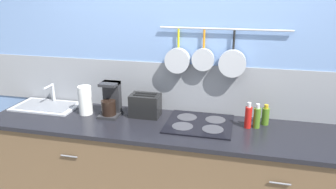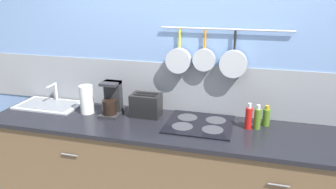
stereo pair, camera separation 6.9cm
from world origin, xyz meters
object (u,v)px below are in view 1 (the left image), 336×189
object	(u,v)px
bottle_hot_sauce	(257,117)
paper_towel_roll	(85,100)
toaster	(145,105)
coffee_maker	(111,102)
bottle_sesame_oil	(248,117)
bottle_cooking_wine	(265,116)

from	to	relation	value
bottle_hot_sauce	paper_towel_roll	bearing A→B (deg)	-178.20
toaster	bottle_hot_sauce	world-z (taller)	same
toaster	bottle_hot_sauce	xyz separation A→B (m)	(0.93, -0.03, -0.01)
paper_towel_roll	coffee_maker	bearing A→B (deg)	5.40
bottle_sesame_oil	bottle_hot_sauce	world-z (taller)	bottle_sesame_oil
bottle_sesame_oil	bottle_cooking_wine	distance (m)	0.17
bottle_sesame_oil	bottle_hot_sauce	distance (m)	0.07
paper_towel_roll	bottle_cooking_wine	xyz separation A→B (m)	(1.52, 0.13, -0.05)
paper_towel_roll	bottle_sesame_oil	bearing A→B (deg)	1.18
bottle_sesame_oil	bottle_hot_sauce	xyz separation A→B (m)	(0.07, 0.02, -0.01)
bottle_sesame_oil	coffee_maker	bearing A→B (deg)	-179.66
toaster	bottle_hot_sauce	distance (m)	0.93
coffee_maker	bottle_hot_sauce	distance (m)	1.22
toaster	bottle_cooking_wine	xyz separation A→B (m)	(1.00, 0.06, -0.02)
toaster	paper_towel_roll	bearing A→B (deg)	-172.10
coffee_maker	bottle_sesame_oil	xyz separation A→B (m)	(1.16, 0.01, -0.03)
coffee_maker	toaster	bearing A→B (deg)	9.81
toaster	bottle_cooking_wine	bearing A→B (deg)	3.23
toaster	bottle_sesame_oil	distance (m)	0.86
paper_towel_roll	toaster	xyz separation A→B (m)	(0.52, 0.07, -0.03)
paper_towel_roll	bottle_cooking_wine	size ratio (longest dim) A/B	1.48
coffee_maker	bottle_sesame_oil	bearing A→B (deg)	0.34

